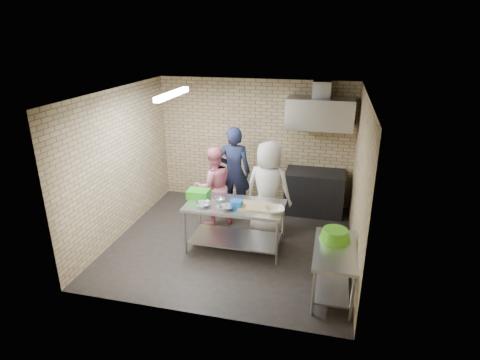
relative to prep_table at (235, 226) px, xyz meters
name	(u,v)px	position (x,y,z in m)	size (l,w,h in m)	color
floor	(232,242)	(-0.10, 0.17, -0.42)	(4.20, 4.20, 0.00)	black
ceiling	(231,93)	(-0.10, 0.17, 2.28)	(4.20, 4.20, 0.00)	black
back_wall	(255,142)	(-0.10, 2.17, 0.93)	(4.20, 0.06, 2.70)	tan
front_wall	(191,226)	(-0.10, -1.83, 0.93)	(4.20, 0.06, 2.70)	tan
left_wall	(120,164)	(-2.20, 0.17, 0.93)	(0.06, 4.00, 2.70)	tan
right_wall	(359,183)	(2.00, 0.17, 0.93)	(0.06, 4.00, 2.70)	tan
prep_table	(235,226)	(0.00, 0.00, 0.00)	(1.68, 0.84, 0.84)	silver
side_counter	(333,271)	(1.70, -0.93, -0.05)	(0.60, 1.20, 0.75)	silver
stove	(314,192)	(1.25, 1.82, 0.03)	(1.20, 0.70, 0.90)	black
range_hood	(320,113)	(1.25, 1.87, 1.68)	(1.30, 0.60, 0.60)	silver
hood_duct	(322,89)	(1.25, 2.02, 2.13)	(0.35, 0.30, 0.30)	#A5A8AD
wall_shelf	(335,121)	(1.55, 2.06, 1.50)	(0.80, 0.20, 0.04)	#3F2B19
fluorescent_fixture	(172,94)	(-1.10, 0.17, 2.22)	(0.10, 1.25, 0.08)	white
green_crate	(198,194)	(-0.70, 0.12, 0.50)	(0.37, 0.28, 0.15)	green
blue_tub	(237,204)	(0.05, -0.10, 0.48)	(0.19, 0.19, 0.12)	blue
cutting_board	(255,206)	(0.35, -0.02, 0.43)	(0.51, 0.39, 0.03)	tan
mixing_bowl_a	(204,204)	(-0.50, -0.20, 0.45)	(0.26, 0.26, 0.06)	#B3B6BA
mixing_bowl_b	(219,200)	(-0.30, 0.05, 0.45)	(0.20, 0.20, 0.06)	silver
mixing_bowl_c	(226,207)	(-0.10, -0.22, 0.45)	(0.24, 0.24, 0.06)	#ACADB3
ceramic_bowl	(274,210)	(0.70, -0.15, 0.46)	(0.32, 0.32, 0.08)	beige
green_basin	(335,235)	(1.68, -0.68, 0.41)	(0.46, 0.46, 0.17)	#59C626
bottle_red	(323,115)	(1.30, 2.06, 1.61)	(0.07, 0.07, 0.18)	#B22619
bottle_green	(343,117)	(1.70, 2.06, 1.59)	(0.06, 0.06, 0.15)	green
man_navy	(234,172)	(-0.36, 1.31, 0.52)	(0.69, 0.45, 1.88)	black
woman_pink	(214,186)	(-0.64, 0.83, 0.37)	(0.77, 0.60, 1.58)	#D87288
woman_white	(268,188)	(0.44, 0.74, 0.47)	(0.87, 0.57, 1.78)	silver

